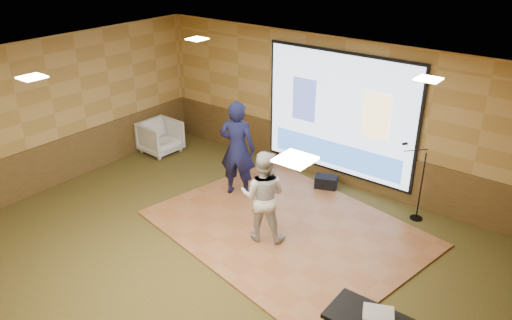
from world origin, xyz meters
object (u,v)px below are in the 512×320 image
Objects in this scene: dance_floor at (287,228)px; banquet_chair at (160,137)px; player_left at (237,149)px; projector_screen at (339,115)px; duffel_bag at (326,182)px; projector at (378,316)px; mic_stand at (417,194)px; player_right at (263,196)px.

dance_floor is 4.36m from banquet_chair.
player_left is 2.87m from banquet_chair.
projector_screen is at bearing -70.85° from banquet_chair.
duffel_bag is (1.26, 1.29, -0.86)m from player_left.
mic_stand is (-1.07, 4.01, -0.65)m from projector.
mic_stand is 1.69× the size of banquet_chair.
projector is (2.95, -4.37, -0.33)m from projector_screen.
mic_stand is 1.89m from duffel_bag.
banquet_chair is at bearing -159.32° from mic_stand.
dance_floor is at bearing -83.25° from projector_screen.
duffel_bag is (-2.93, 4.00, -1.00)m from projector.
projector is 5.05m from duffel_bag.
dance_floor is 3.70m from projector.
player_left is (-1.24, -1.66, -0.48)m from projector_screen.
projector_screen is 1.72× the size of player_left.
dance_floor is 5.31× the size of banquet_chair.
mic_stand is at bearing -153.58° from player_right.
mic_stand is at bearing 80.00° from projector.
projector_screen reaches higher than dance_floor.
banquet_chair is (-6.95, 3.18, -0.76)m from projector.
projector_screen is 0.74× the size of dance_floor.
duffel_bag is at bearing 97.40° from dance_floor.
player_right is at bearing -106.66° from dance_floor.
player_right is 5.02× the size of projector.
mic_stand reaches higher than dance_floor.
player_right is (-0.15, -0.50, 0.82)m from dance_floor.
player_right is at bearing -106.56° from banquet_chair.
projector_screen is 2.58m from dance_floor.
dance_floor is 2.44m from mic_stand.
banquet_chair is (-4.25, 0.92, 0.37)m from dance_floor.
duffel_bag is at bearing 101.29° from projector.
projector_screen is 2.32× the size of mic_stand.
projector is 0.38× the size of banquet_chair.
banquet_chair is (-5.88, -0.83, -0.11)m from mic_stand.
projector is at bearing -55.99° from projector_screen.
player_left reaches higher than banquet_chair.
player_right is at bearing 123.01° from player_left.
projector_screen is at bearing -113.00° from player_right.
projector_screen is 10.38× the size of projector.
duffel_bag is (-1.86, -0.01, -0.36)m from mic_stand.
projector_screen is at bearing 99.09° from projector.
projector_screen is 2.07× the size of player_right.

